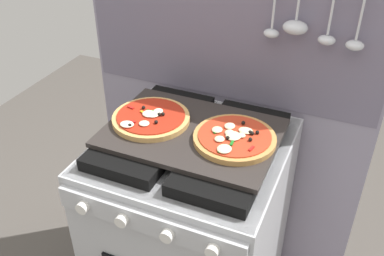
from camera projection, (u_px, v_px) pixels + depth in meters
name	position (u px, v px, depth m)	size (l,w,h in m)	color
kitchen_backsplash	(227.00, 114.00, 1.71)	(1.10, 0.09, 1.55)	gray
stove	(192.00, 234.00, 1.64)	(0.60, 0.64, 0.90)	#B7BABF
baking_tray	(192.00, 133.00, 1.38)	(0.54, 0.38, 0.02)	#2D2826
pizza_left	(150.00, 118.00, 1.42)	(0.25, 0.25, 0.03)	tan
pizza_right	(234.00, 138.00, 1.32)	(0.25, 0.25, 0.03)	#C18947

